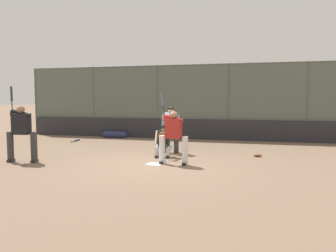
{
  "coord_description": "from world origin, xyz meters",
  "views": [
    {
      "loc": [
        -2.7,
        9.06,
        1.92
      ],
      "look_at": [
        -0.16,
        -1.0,
        1.05
      ],
      "focal_mm": 35.0,
      "sensor_mm": 36.0,
      "label": 1
    }
  ],
  "objects_px": {
    "batter_on_deck": "(21,131)",
    "batter_at_plate": "(173,136)",
    "catcher_behind_plate": "(163,140)",
    "fielding_glove_on_dirt": "(257,155)",
    "umpire_home": "(171,128)",
    "spare_bat_near_backstop": "(76,140)",
    "equipment_bag_dugout_side": "(115,135)"
  },
  "relations": [
    {
      "from": "batter_on_deck",
      "to": "fielding_glove_on_dirt",
      "type": "bearing_deg",
      "value": -165.27
    },
    {
      "from": "catcher_behind_plate",
      "to": "fielding_glove_on_dirt",
      "type": "bearing_deg",
      "value": -169.31
    },
    {
      "from": "batter_at_plate",
      "to": "umpire_home",
      "type": "distance_m",
      "value": 2.06
    },
    {
      "from": "umpire_home",
      "to": "fielding_glove_on_dirt",
      "type": "height_order",
      "value": "umpire_home"
    },
    {
      "from": "batter_on_deck",
      "to": "spare_bat_near_backstop",
      "type": "height_order",
      "value": "batter_on_deck"
    },
    {
      "from": "catcher_behind_plate",
      "to": "fielding_glove_on_dirt",
      "type": "height_order",
      "value": "catcher_behind_plate"
    },
    {
      "from": "catcher_behind_plate",
      "to": "umpire_home",
      "type": "relative_size",
      "value": 0.67
    },
    {
      "from": "batter_on_deck",
      "to": "batter_at_plate",
      "type": "bearing_deg",
      "value": -176.6
    },
    {
      "from": "catcher_behind_plate",
      "to": "spare_bat_near_backstop",
      "type": "distance_m",
      "value": 5.71
    },
    {
      "from": "fielding_glove_on_dirt",
      "to": "batter_at_plate",
      "type": "bearing_deg",
      "value": 38.19
    },
    {
      "from": "batter_at_plate",
      "to": "umpire_home",
      "type": "bearing_deg",
      "value": -70.44
    },
    {
      "from": "batter_at_plate",
      "to": "umpire_home",
      "type": "xyz_separation_m",
      "value": [
        0.56,
        -1.98,
        0.02
      ]
    },
    {
      "from": "batter_on_deck",
      "to": "spare_bat_near_backstop",
      "type": "bearing_deg",
      "value": -85.49
    },
    {
      "from": "equipment_bag_dugout_side",
      "to": "fielding_glove_on_dirt",
      "type": "bearing_deg",
      "value": 150.92
    },
    {
      "from": "umpire_home",
      "to": "equipment_bag_dugout_side",
      "type": "height_order",
      "value": "umpire_home"
    },
    {
      "from": "batter_on_deck",
      "to": "spare_bat_near_backstop",
      "type": "xyz_separation_m",
      "value": [
        0.94,
        -4.82,
        -0.9
      ]
    },
    {
      "from": "catcher_behind_plate",
      "to": "equipment_bag_dugout_side",
      "type": "distance_m",
      "value": 5.85
    },
    {
      "from": "batter_at_plate",
      "to": "batter_on_deck",
      "type": "bearing_deg",
      "value": 13.81
    },
    {
      "from": "batter_at_plate",
      "to": "spare_bat_near_backstop",
      "type": "bearing_deg",
      "value": -32.58
    },
    {
      "from": "catcher_behind_plate",
      "to": "fielding_glove_on_dirt",
      "type": "relative_size",
      "value": 4.03
    },
    {
      "from": "catcher_behind_plate",
      "to": "fielding_glove_on_dirt",
      "type": "xyz_separation_m",
      "value": [
        -3.01,
        -0.81,
        -0.52
      ]
    },
    {
      "from": "batter_at_plate",
      "to": "spare_bat_near_backstop",
      "type": "relative_size",
      "value": 2.37
    },
    {
      "from": "batter_at_plate",
      "to": "batter_on_deck",
      "type": "relative_size",
      "value": 0.91
    },
    {
      "from": "umpire_home",
      "to": "spare_bat_near_backstop",
      "type": "xyz_separation_m",
      "value": [
        4.9,
        -2.05,
        -0.83
      ]
    },
    {
      "from": "spare_bat_near_backstop",
      "to": "catcher_behind_plate",
      "type": "bearing_deg",
      "value": -126.82
    },
    {
      "from": "batter_on_deck",
      "to": "fielding_glove_on_dirt",
      "type": "height_order",
      "value": "batter_on_deck"
    },
    {
      "from": "batter_at_plate",
      "to": "catcher_behind_plate",
      "type": "distance_m",
      "value": 1.27
    },
    {
      "from": "catcher_behind_plate",
      "to": "umpire_home",
      "type": "height_order",
      "value": "umpire_home"
    },
    {
      "from": "catcher_behind_plate",
      "to": "equipment_bag_dugout_side",
      "type": "relative_size",
      "value": 0.84
    },
    {
      "from": "umpire_home",
      "to": "fielding_glove_on_dirt",
      "type": "relative_size",
      "value": 5.98
    },
    {
      "from": "spare_bat_near_backstop",
      "to": "fielding_glove_on_dirt",
      "type": "distance_m",
      "value": 8.15
    },
    {
      "from": "catcher_behind_plate",
      "to": "equipment_bag_dugout_side",
      "type": "xyz_separation_m",
      "value": [
        3.68,
        -4.53,
        -0.41
      ]
    }
  ]
}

